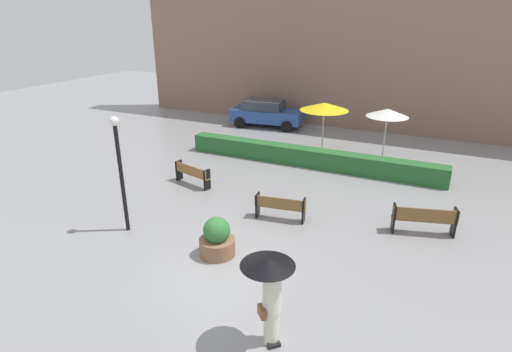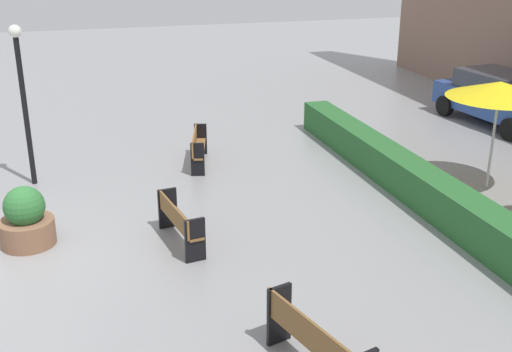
% 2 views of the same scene
% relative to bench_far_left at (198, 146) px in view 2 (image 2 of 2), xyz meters
% --- Properties ---
extents(ground_plane, '(60.00, 60.00, 0.00)m').
position_rel_bench_far_left_xyz_m(ground_plane, '(3.87, -4.35, -0.49)').
color(ground_plane, gray).
extents(bench_far_left, '(1.76, 0.74, 0.82)m').
position_rel_bench_far_left_xyz_m(bench_far_left, '(0.00, 0.00, 0.00)').
color(bench_far_left, olive).
rests_on(bench_far_left, ground).
extents(bench_far_right, '(1.91, 0.85, 0.90)m').
position_rel_bench_far_left_xyz_m(bench_far_right, '(8.57, -0.26, 0.04)').
color(bench_far_right, brown).
rests_on(bench_far_right, ground).
extents(bench_mid_center, '(1.70, 0.61, 0.82)m').
position_rel_bench_far_left_xyz_m(bench_mid_center, '(4.24, -1.25, -0.01)').
color(bench_mid_center, brown).
rests_on(bench_mid_center, ground).
extents(planter_pot, '(1.00, 1.00, 1.14)m').
position_rel_bench_far_left_xyz_m(planter_pot, '(3.45, -3.95, -0.01)').
color(planter_pot, brown).
rests_on(planter_pot, ground).
extents(lamp_post, '(0.28, 0.28, 3.63)m').
position_rel_bench_far_left_xyz_m(lamp_post, '(0.19, -3.92, 1.75)').
color(lamp_post, black).
rests_on(lamp_post, ground).
extents(patio_umbrella_yellow, '(2.27, 2.27, 2.47)m').
position_rel_bench_far_left_xyz_m(patio_umbrella_yellow, '(3.48, 5.98, 1.79)').
color(patio_umbrella_yellow, silver).
rests_on(patio_umbrella_yellow, ground).
extents(hedge_strip, '(11.47, 0.70, 0.79)m').
position_rel_bench_far_left_xyz_m(hedge_strip, '(3.47, 4.05, -0.10)').
color(hedge_strip, '#28602D').
rests_on(hedge_strip, ground).
extents(parked_car, '(4.36, 2.33, 1.57)m').
position_rel_bench_far_left_xyz_m(parked_car, '(-1.01, 9.51, 0.32)').
color(parked_car, '#28478C').
rests_on(parked_car, ground).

